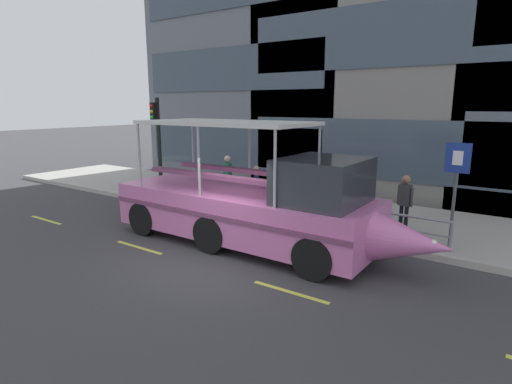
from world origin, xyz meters
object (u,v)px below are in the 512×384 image
object	(u,v)px
duck_tour_boat	(259,207)
pedestrian_near_stern	(228,174)
pedestrian_mid_right	(256,182)
pedestrian_mid_left	(313,184)
traffic_light_pole	(158,136)
parking_sign	(456,177)
pedestrian_near_bow	(405,199)

from	to	relation	value
duck_tour_boat	pedestrian_near_stern	bearing A→B (deg)	138.85
pedestrian_near_stern	pedestrian_mid_right	bearing A→B (deg)	-6.07
pedestrian_mid_right	pedestrian_near_stern	bearing A→B (deg)	173.93
duck_tour_boat	pedestrian_near_stern	distance (m)	4.74
duck_tour_boat	pedestrian_mid_left	xyz separation A→B (m)	(-0.13, 3.50, 0.08)
traffic_light_pole	pedestrian_mid_right	distance (m)	4.87
duck_tour_boat	parking_sign	bearing A→B (deg)	28.05
pedestrian_near_bow	pedestrian_mid_left	bearing A→B (deg)	166.82
duck_tour_boat	pedestrian_near_stern	xyz separation A→B (m)	(-3.57, 3.12, 0.14)
pedestrian_mid_right	pedestrian_near_bow	bearing A→B (deg)	-2.57
duck_tour_boat	pedestrian_mid_right	bearing A→B (deg)	125.67
pedestrian_mid_right	pedestrian_mid_left	bearing A→B (deg)	15.04
parking_sign	pedestrian_near_stern	bearing A→B (deg)	174.79
pedestrian_near_bow	pedestrian_near_stern	world-z (taller)	pedestrian_near_stern
pedestrian_near_bow	pedestrian_near_stern	distance (m)	6.75
pedestrian_near_stern	pedestrian_mid_left	bearing A→B (deg)	6.36
traffic_light_pole	pedestrian_near_stern	world-z (taller)	traffic_light_pole
pedestrian_near_bow	pedestrian_near_stern	xyz separation A→B (m)	(-6.74, 0.39, 0.03)
pedestrian_near_bow	pedestrian_mid_left	world-z (taller)	pedestrian_near_bow
pedestrian_mid_right	pedestrian_near_stern	world-z (taller)	pedestrian_near_stern
traffic_light_pole	pedestrian_near_bow	distance (m)	10.02
parking_sign	pedestrian_near_bow	world-z (taller)	parking_sign
parking_sign	duck_tour_boat	bearing A→B (deg)	-151.95
duck_tour_boat	traffic_light_pole	bearing A→B (deg)	159.34
parking_sign	pedestrian_near_bow	distance (m)	1.58
parking_sign	duck_tour_boat	distance (m)	5.16
duck_tour_boat	pedestrian_mid_right	distance (m)	3.65
parking_sign	pedestrian_near_bow	bearing A→B (deg)	165.32
traffic_light_pole	duck_tour_boat	distance (m)	7.36
duck_tour_boat	pedestrian_near_bow	world-z (taller)	duck_tour_boat
pedestrian_near_bow	pedestrian_mid_right	distance (m)	5.31
duck_tour_boat	pedestrian_mid_right	size ratio (longest dim) A/B	6.20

